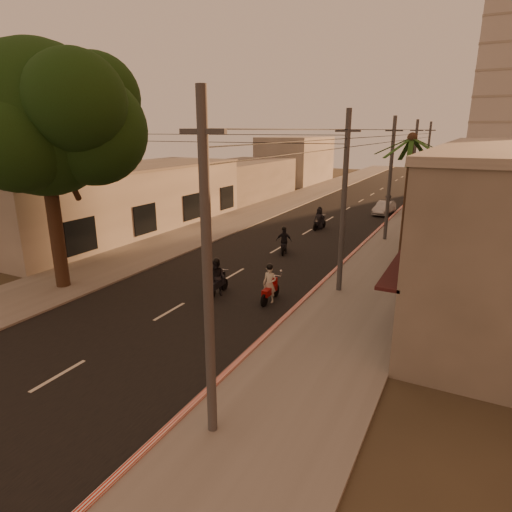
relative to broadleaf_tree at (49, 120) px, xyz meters
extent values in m
plane|color=#383023|center=(6.61, -2.14, -8.48)|extent=(160.00, 160.00, 0.00)
cube|color=black|center=(6.61, 17.86, -8.47)|extent=(10.00, 140.00, 0.02)
cube|color=slate|center=(14.11, 17.86, -8.42)|extent=(5.00, 140.00, 0.12)
cube|color=slate|center=(-0.89, 17.86, -8.42)|extent=(5.00, 140.00, 0.12)
cube|color=red|center=(11.71, 12.86, -8.38)|extent=(0.20, 60.00, 0.20)
cube|color=#361517|center=(16.31, 15.86, -5.38)|extent=(0.80, 34.00, 0.12)
cube|color=#A8A298|center=(-7.39, 11.86, -5.98)|extent=(8.00, 24.00, 5.00)
cube|color=gray|center=(-7.39, 11.86, -3.38)|extent=(8.20, 24.20, 0.20)
cylinder|color=black|center=(-0.39, -0.14, -5.48)|extent=(0.70, 0.70, 6.00)
cylinder|color=black|center=(0.41, 0.26, -2.48)|extent=(1.22, 2.17, 3.04)
cylinder|color=black|center=(-0.99, -0.44, -2.28)|extent=(1.31, 1.49, 2.73)
sphere|color=black|center=(-0.39, -0.14, 0.02)|extent=(7.20, 7.20, 7.20)
sphere|color=black|center=(1.81, 0.86, -0.48)|extent=(5.20, 5.20, 5.20)
sphere|color=black|center=(-2.19, 0.66, -0.28)|extent=(4.80, 4.80, 4.80)
sphere|color=black|center=(0.21, -1.94, -0.88)|extent=(4.60, 4.60, 4.60)
sphere|color=black|center=(2.61, -0.64, 0.72)|extent=(4.40, 4.40, 4.40)
sphere|color=black|center=(0.81, 2.26, 1.12)|extent=(4.40, 4.40, 4.40)
cylinder|color=black|center=(14.61, 13.86, -4.68)|extent=(0.32, 0.32, 7.60)
sphere|color=black|center=(14.61, 13.86, -0.88)|extent=(0.60, 0.60, 0.60)
cylinder|color=#38383A|center=(12.81, -6.14, -3.98)|extent=(0.26, 0.26, 9.00)
cube|color=#38383A|center=(12.81, -6.14, -0.48)|extent=(1.20, 0.12, 0.12)
cylinder|color=#38383A|center=(12.81, 5.86, -3.98)|extent=(0.26, 0.26, 9.00)
cube|color=#38383A|center=(12.81, 5.86, -0.48)|extent=(1.20, 0.12, 0.12)
cylinder|color=#38383A|center=(12.81, 17.86, -3.98)|extent=(0.26, 0.26, 9.00)
cube|color=#38383A|center=(12.81, 17.86, -0.48)|extent=(1.20, 0.12, 0.12)
cylinder|color=#38383A|center=(12.81, 29.86, -3.98)|extent=(0.26, 0.26, 9.00)
cube|color=#38383A|center=(12.81, 29.86, -0.48)|extent=(1.20, 0.12, 0.12)
cylinder|color=#38383A|center=(12.81, 41.86, -3.98)|extent=(0.26, 0.26, 9.00)
cube|color=#38383A|center=(12.81, 41.86, -0.48)|extent=(1.20, 0.12, 0.12)
cube|color=#A8A298|center=(20.61, 42.86, -5.48)|extent=(8.00, 14.00, 6.00)
cube|color=#A8A298|center=(-7.39, 31.86, -6.28)|extent=(8.00, 14.00, 4.40)
cube|color=#A8A298|center=(-7.39, 49.86, -4.98)|extent=(8.00, 14.00, 7.00)
cylinder|color=black|center=(10.19, 3.78, -8.17)|extent=(0.12, 0.62, 0.62)
cylinder|color=black|center=(10.22, 2.40, -8.17)|extent=(0.12, 0.62, 0.62)
cube|color=maroon|center=(10.21, 3.01, -7.87)|extent=(0.33, 1.22, 0.33)
cube|color=maroon|center=(10.20, 3.56, -7.70)|extent=(0.33, 0.12, 0.66)
cylinder|color=silver|center=(10.20, 3.69, -7.32)|extent=(0.61, 0.05, 0.04)
imported|color=beige|center=(10.21, 3.01, -7.55)|extent=(0.69, 0.47, 1.85)
sphere|color=black|center=(10.21, 3.01, -6.68)|extent=(0.33, 0.33, 0.33)
sphere|color=silver|center=(9.89, 3.66, -7.04)|extent=(0.13, 0.13, 0.13)
sphere|color=silver|center=(10.50, 3.67, -7.04)|extent=(0.13, 0.13, 0.13)
cylinder|color=black|center=(7.43, 3.39, -8.16)|extent=(0.16, 0.63, 0.62)
cylinder|color=black|center=(7.53, 2.00, -8.16)|extent=(0.16, 0.63, 0.62)
cube|color=black|center=(7.49, 2.61, -7.86)|extent=(0.40, 1.24, 0.33)
cube|color=black|center=(7.44, 3.17, -7.70)|extent=(0.34, 0.14, 0.67)
cylinder|color=silver|center=(7.43, 3.30, -7.31)|extent=(0.61, 0.09, 0.04)
imported|color=black|center=(7.49, 2.61, -7.54)|extent=(1.02, 0.85, 1.87)
sphere|color=black|center=(7.49, 2.61, -6.66)|extent=(0.33, 0.33, 0.33)
cylinder|color=black|center=(7.19, 11.84, -8.18)|extent=(0.29, 0.60, 0.59)
cylinder|color=black|center=(7.60, 10.59, -8.18)|extent=(0.29, 0.60, 0.59)
cube|color=black|center=(7.42, 11.14, -7.89)|extent=(0.65, 1.20, 0.32)
cube|color=black|center=(7.25, 11.64, -7.74)|extent=(0.33, 0.20, 0.63)
cylinder|color=silver|center=(7.21, 11.76, -7.37)|extent=(0.56, 0.22, 0.04)
imported|color=black|center=(7.42, 11.14, -7.59)|extent=(1.30, 1.05, 1.78)
sphere|color=black|center=(7.42, 11.14, -6.75)|extent=(0.32, 0.32, 0.32)
cylinder|color=black|center=(7.28, 19.97, -8.17)|extent=(0.22, 0.62, 0.61)
cylinder|color=black|center=(7.04, 18.62, -8.17)|extent=(0.22, 0.62, 0.61)
cube|color=black|center=(7.14, 19.21, -7.87)|extent=(0.51, 1.24, 0.33)
cube|color=black|center=(7.24, 19.75, -7.71)|extent=(0.34, 0.17, 0.66)
cylinder|color=silver|center=(7.26, 19.88, -7.33)|extent=(0.60, 0.15, 0.04)
imported|color=black|center=(7.14, 19.21, -7.56)|extent=(1.10, 0.90, 1.84)
sphere|color=black|center=(7.14, 19.21, -6.69)|extent=(0.33, 0.33, 0.33)
cylinder|color=black|center=(10.96, 30.30, -8.16)|extent=(0.23, 0.63, 0.62)
cylinder|color=black|center=(10.70, 28.94, -8.16)|extent=(0.23, 0.63, 0.62)
cube|color=black|center=(10.81, 29.54, -7.86)|extent=(0.54, 1.26, 0.33)
cube|color=black|center=(10.92, 30.09, -7.70)|extent=(0.35, 0.17, 0.67)
cylinder|color=silver|center=(10.94, 30.22, -7.31)|extent=(0.61, 0.16, 0.04)
imported|color=black|center=(10.81, 29.54, -7.54)|extent=(1.47, 1.14, 1.87)
sphere|color=black|center=(10.81, 29.54, -6.65)|extent=(0.33, 0.33, 0.33)
imported|color=#A0A2A8|center=(10.68, 28.49, -7.84)|extent=(2.06, 4.12, 1.27)
camera|label=1|loc=(18.40, -14.46, -0.45)|focal=30.00mm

